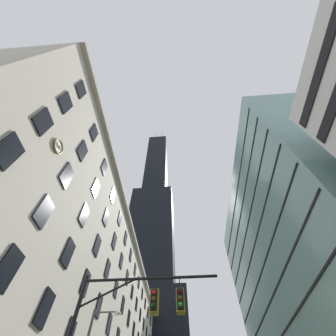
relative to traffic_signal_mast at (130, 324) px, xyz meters
name	(u,v)px	position (x,y,z in m)	size (l,w,h in m)	color
station_building	(83,330)	(-13.87, 28.36, 9.14)	(14.05, 75.38, 29.32)	beige
dark_skyscraper	(149,264)	(-11.69, 73.92, 47.08)	(29.71, 29.71, 177.30)	black
glass_office_midrise	(312,268)	(22.71, 22.95, 14.78)	(15.89, 42.32, 40.56)	gray
traffic_signal_mast	(130,324)	(0.00, 0.00, 0.00)	(6.95, 0.63, 7.56)	black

